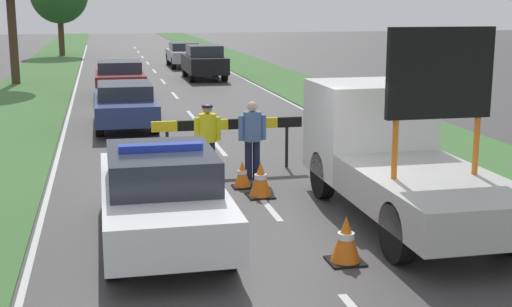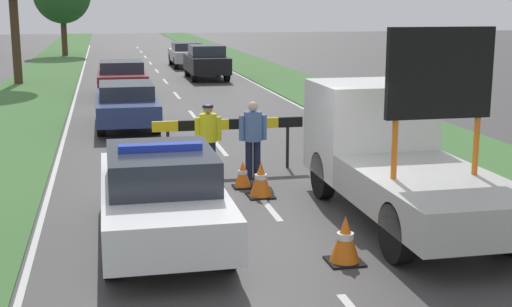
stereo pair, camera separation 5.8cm
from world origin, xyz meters
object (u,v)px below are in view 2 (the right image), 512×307
object	(u,v)px
traffic_cone_behind_barrier	(345,240)
queued_car_wagon_maroon	(122,77)
queued_car_hatch_blue	(127,103)
traffic_cone_near_police	(482,204)
traffic_cone_near_truck	(243,174)
road_barrier	(229,128)
queued_car_sedan_black	(206,62)
pedestrian_civilian	(253,134)
queued_car_sedan_silver	(186,54)
work_truck	(393,153)
police_car	(161,193)
traffic_cone_centre_front	(261,179)
police_officer	(208,134)

from	to	relation	value
traffic_cone_behind_barrier	queued_car_wagon_maroon	bearing A→B (deg)	97.48
traffic_cone_behind_barrier	queued_car_hatch_blue	bearing A→B (deg)	102.08
traffic_cone_near_police	traffic_cone_near_truck	xyz separation A→B (m)	(-3.60, 2.97, 0.00)
road_barrier	traffic_cone_near_truck	distance (m)	1.71
traffic_cone_behind_barrier	queued_car_sedan_black	size ratio (longest dim) A/B	0.16
pedestrian_civilian	queued_car_hatch_blue	distance (m)	7.59
queued_car_sedan_silver	queued_car_sedan_black	bearing A→B (deg)	91.46
work_truck	queued_car_sedan_silver	bearing A→B (deg)	-88.61
police_car	traffic_cone_near_truck	xyz separation A→B (m)	(1.86, 2.91, -0.48)
police_car	queued_car_sedan_silver	bearing A→B (deg)	88.53
road_barrier	pedestrian_civilian	size ratio (longest dim) A/B	2.03
work_truck	traffic_cone_centre_front	distance (m)	2.64
traffic_cone_centre_front	queued_car_sedan_silver	xyz separation A→B (m)	(1.89, 28.97, 0.41)
queued_car_hatch_blue	queued_car_wagon_maroon	size ratio (longest dim) A/B	1.06
traffic_cone_near_truck	police_car	bearing A→B (deg)	-122.52
police_officer	traffic_cone_behind_barrier	distance (m)	5.61
traffic_cone_centre_front	queued_car_wagon_maroon	bearing A→B (deg)	97.74
traffic_cone_centre_front	police_car	bearing A→B (deg)	-133.88
police_officer	traffic_cone_near_truck	distance (m)	1.30
police_car	traffic_cone_near_truck	distance (m)	3.49
traffic_cone_near_truck	queued_car_sedan_black	world-z (taller)	queued_car_sedan_black
traffic_cone_centre_front	police_officer	bearing A→B (deg)	113.64
queued_car_hatch_blue	queued_car_wagon_maroon	world-z (taller)	queued_car_wagon_maroon
queued_car_sedan_black	queued_car_sedan_silver	world-z (taller)	queued_car_sedan_black
traffic_cone_near_police	queued_car_sedan_silver	distance (m)	31.22
police_officer	traffic_cone_near_truck	bearing A→B (deg)	93.91
road_barrier	queued_car_sedan_silver	distance (m)	26.72
pedestrian_civilian	queued_car_wagon_maroon	size ratio (longest dim) A/B	0.37
queued_car_hatch_blue	queued_car_sedan_black	world-z (taller)	queued_car_sedan_black
work_truck	queued_car_hatch_blue	size ratio (longest dim) A/B	1.20
work_truck	traffic_cone_near_truck	size ratio (longest dim) A/B	10.23
police_officer	queued_car_sedan_black	distance (m)	20.34
police_car	queued_car_sedan_black	size ratio (longest dim) A/B	1.12
road_barrier	police_officer	size ratio (longest dim) A/B	2.12
police_officer	queued_car_sedan_black	bearing A→B (deg)	-123.85
police_car	police_officer	xyz separation A→B (m)	(1.31, 3.88, 0.19)
road_barrier	queued_car_sedan_silver	xyz separation A→B (m)	(2.11, 26.64, -0.21)
traffic_cone_behind_barrier	queued_car_wagon_maroon	size ratio (longest dim) A/B	0.16
road_barrier	traffic_cone_near_truck	world-z (taller)	road_barrier
pedestrian_civilian	queued_car_sedan_silver	distance (m)	27.59
traffic_cone_near_police	traffic_cone_centre_front	world-z (taller)	traffic_cone_centre_front
traffic_cone_near_police	traffic_cone_behind_barrier	xyz separation A→B (m)	(-2.98, -1.51, 0.08)
police_car	queued_car_sedan_silver	distance (m)	31.37
pedestrian_civilian	queued_car_sedan_silver	bearing A→B (deg)	93.21
work_truck	queued_car_wagon_maroon	bearing A→B (deg)	-75.35
police_car	police_officer	world-z (taller)	police_officer
queued_car_hatch_blue	queued_car_sedan_silver	xyz separation A→B (m)	(4.12, 20.33, 0.05)
police_car	pedestrian_civilian	size ratio (longest dim) A/B	2.92
work_truck	queued_car_wagon_maroon	xyz separation A→B (m)	(-4.21, 17.49, -0.32)
work_truck	pedestrian_civilian	world-z (taller)	work_truck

